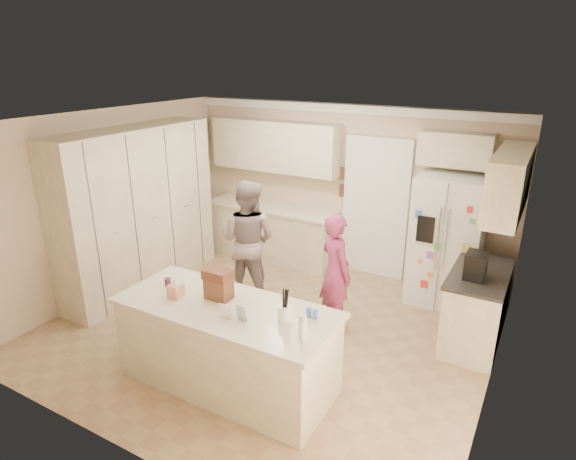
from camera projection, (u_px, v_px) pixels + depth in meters
The scene contains 41 objects.
floor at pixel (268, 330), 6.10m from camera, with size 5.20×4.60×0.02m, color #9C825B.
ceiling at pixel (264, 120), 5.20m from camera, with size 5.20×4.60×0.02m, color white.
wall_back at pixel (344, 189), 7.54m from camera, with size 5.20×0.02×2.60m, color beige.
wall_front at pixel (110, 323), 3.76m from camera, with size 5.20×0.02×2.60m, color beige.
wall_left at pixel (111, 202), 6.86m from camera, with size 0.02×4.60×2.60m, color beige.
wall_right at pixel (505, 282), 4.45m from camera, with size 0.02×4.60×2.60m, color beige.
crown_back at pixel (346, 109), 7.08m from camera, with size 5.20×0.08×0.12m, color white.
pantry_bank at pixel (138, 210), 6.92m from camera, with size 0.60×2.60×2.35m, color #F1E7BD.
back_base_cab at pixel (272, 233), 8.12m from camera, with size 2.20×0.60×0.88m, color #F1E7BD.
back_countertop at pixel (271, 208), 7.95m from camera, with size 2.24×0.63×0.04m, color beige.
back_upper_cab at pixel (275, 146), 7.72m from camera, with size 2.20×0.35×0.80m, color #F1E7BD.
doorway_opening at pixel (376, 210), 7.35m from camera, with size 0.90×0.06×2.10m, color black.
doorway_casing at pixel (375, 210), 7.32m from camera, with size 1.02×0.03×2.22m, color white.
wall_frame_upper at pixel (345, 174), 7.42m from camera, with size 0.15×0.02×0.20m, color brown.
wall_frame_lower at pixel (344, 191), 7.51m from camera, with size 0.15×0.02×0.20m, color brown.
refrigerator at pixel (447, 241), 6.51m from camera, with size 0.90×0.70×1.80m, color white.
fridge_seam at pixel (441, 250), 6.22m from camera, with size 0.01×0.02×1.78m, color gray.
fridge_dispenser at pixel (425, 229), 6.23m from camera, with size 0.22×0.03×0.35m, color black.
fridge_handle_l at pixel (438, 239), 6.18m from camera, with size 0.02×0.02×0.85m, color silver.
fridge_handle_r at pixel (446, 240), 6.13m from camera, with size 0.02×0.02×0.85m, color silver.
over_fridge_cab at pixel (456, 149), 6.36m from camera, with size 0.95×0.35×0.45m, color #F1E7BD.
right_base_cab at pixel (476, 309), 5.71m from camera, with size 0.60×1.20×0.88m, color #F1E7BD.
right_countertop at pixel (481, 274), 5.55m from camera, with size 0.63×1.24×0.04m, color #2D2B28.
right_upper_cab at pixel (510, 183), 5.29m from camera, with size 0.35×1.50×0.70m, color #F1E7BD.
coffee_maker at pixel (476, 266), 5.35m from camera, with size 0.22×0.28×0.30m, color black.
island_base at pixel (227, 347), 4.96m from camera, with size 2.20×0.90×0.88m, color #F1E7BD.
island_top at pixel (225, 308), 4.80m from camera, with size 2.28×0.96×0.05m, color beige.
utensil_crock at pixel (284, 313), 4.50m from camera, with size 0.13×0.13×0.15m, color white.
tissue_box at pixel (176, 291), 4.94m from camera, with size 0.13×0.13×0.14m, color #E38C82.
tissue_plume at pixel (175, 281), 4.90m from camera, with size 0.08×0.08×0.08m, color white.
dollhouse_body at pixel (219, 288), 4.90m from camera, with size 0.26×0.18×0.22m, color brown.
dollhouse_roof at pixel (218, 274), 4.85m from camera, with size 0.28×0.20×0.10m, color #592D1E.
jam_jar at pixel (168, 282), 5.18m from camera, with size 0.07×0.07×0.09m, color #59263F.
greeting_card_a at pixel (225, 311), 4.53m from camera, with size 0.12×0.01×0.16m, color white.
greeting_card_b at pixel (241, 313), 4.50m from camera, with size 0.12×0.01×0.16m, color silver.
water_bottle at pixel (303, 327), 4.19m from camera, with size 0.07×0.07×0.24m, color silver.
shaker_salt at pixel (309, 312), 4.58m from camera, with size 0.05×0.05×0.09m, color #395DB8.
shaker_pepper at pixel (315, 314), 4.54m from camera, with size 0.05×0.05×0.09m, color #395DB8.
teen_boy at pixel (248, 240), 6.67m from camera, with size 0.83×0.65×1.72m, color gray.
teen_girl at pixel (335, 272), 5.94m from camera, with size 0.55×0.36×1.50m, color #AE3449.
fridge_magnets at pixel (441, 250), 6.21m from camera, with size 0.76×0.02×1.44m, color tan, non-canonical shape.
Camera 1 is at (2.83, -4.49, 3.28)m, focal length 30.00 mm.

